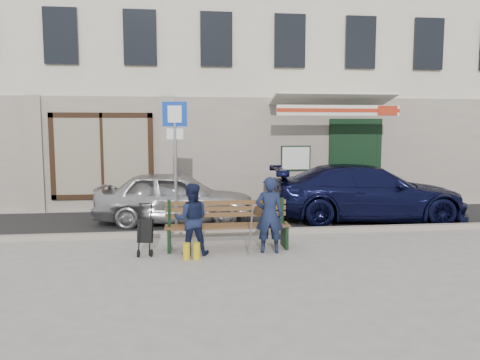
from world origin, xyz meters
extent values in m
plane|color=#9E9991|center=(0.00, 0.00, 0.00)|extent=(80.00, 80.00, 0.00)
cube|color=#282828|center=(0.00, 3.10, 0.01)|extent=(60.00, 3.20, 0.01)
cube|color=#9E9384|center=(0.00, 1.50, 0.06)|extent=(60.00, 0.18, 0.12)
cube|color=beige|center=(0.00, 8.50, 5.00)|extent=(20.00, 7.00, 10.00)
cube|color=#9E9384|center=(0.00, 4.96, 1.60)|extent=(20.00, 0.12, 3.20)
cube|color=maroon|center=(-3.20, 5.02, 1.55)|extent=(2.50, 0.12, 2.00)
cube|color=black|center=(4.10, 4.88, 1.30)|extent=(1.60, 0.10, 2.60)
cube|color=black|center=(4.10, 5.35, 1.20)|extent=(1.25, 0.90, 2.40)
cube|color=white|center=(2.30, 4.85, 1.45)|extent=(0.80, 0.03, 0.65)
cube|color=white|center=(3.20, 4.62, 3.08)|extent=(3.40, 1.72, 0.42)
cube|color=white|center=(3.20, 3.77, 2.80)|extent=(3.40, 0.05, 0.28)
cube|color=#A82A14|center=(3.20, 3.74, 2.80)|extent=(3.40, 0.02, 0.10)
imported|color=#B3B3B7|center=(-1.17, 2.89, 0.65)|extent=(3.98, 1.97, 1.30)
imported|color=black|center=(3.65, 2.76, 0.71)|extent=(5.02, 2.39, 1.41)
cylinder|color=gray|center=(-1.14, 1.90, 1.40)|extent=(0.07, 0.07, 2.79)
cube|color=#0C35A8|center=(-1.14, 1.90, 2.63)|extent=(0.54, 0.10, 0.54)
cube|color=white|center=(-1.14, 1.87, 2.63)|extent=(0.30, 0.06, 0.37)
cube|color=white|center=(-1.14, 1.90, 2.20)|extent=(0.37, 0.08, 0.24)
cube|color=brown|center=(-0.13, 0.35, 0.45)|extent=(2.40, 0.50, 0.04)
cube|color=brown|center=(-0.13, 0.63, 0.74)|extent=(2.40, 0.10, 0.36)
cube|color=black|center=(-1.25, 0.35, 0.23)|extent=(0.06, 0.50, 0.45)
cube|color=black|center=(0.99, 0.35, 0.23)|extent=(0.06, 0.50, 0.45)
cube|color=white|center=(0.62, 0.25, 0.48)|extent=(0.34, 0.25, 0.11)
cylinder|color=gray|center=(0.22, -0.32, 0.50)|extent=(0.07, 0.34, 0.96)
cylinder|color=gold|center=(-0.93, -0.30, 0.15)|extent=(0.13, 0.13, 0.30)
cylinder|color=gold|center=(-0.75, -0.30, 0.15)|extent=(0.13, 0.13, 0.30)
imported|color=#151D3A|center=(0.62, -0.01, 0.72)|extent=(0.56, 0.40, 1.44)
imported|color=#141B38|center=(-0.83, 0.03, 0.66)|extent=(0.66, 0.53, 1.33)
cylinder|color=black|center=(-1.80, -0.04, 0.07)|extent=(0.05, 0.14, 0.14)
cylinder|color=black|center=(-1.56, -0.04, 0.07)|extent=(0.05, 0.14, 0.14)
cube|color=black|center=(-1.68, 0.16, 0.44)|extent=(0.30, 0.28, 0.46)
cylinder|color=black|center=(-1.68, 0.27, 0.93)|extent=(0.25, 0.06, 0.02)
camera|label=1|loc=(-0.96, -8.47, 2.34)|focal=35.00mm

